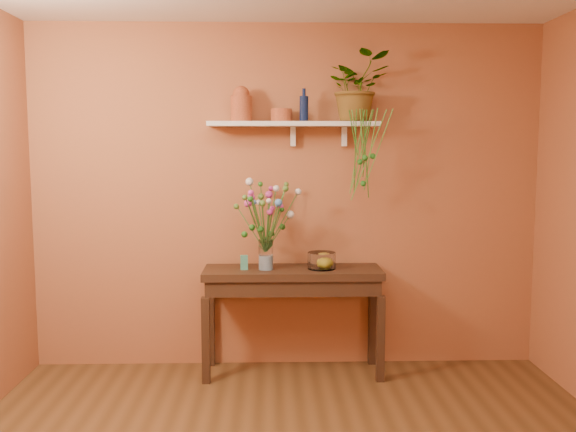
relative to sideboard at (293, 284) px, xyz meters
name	(u,v)px	position (x,y,z in m)	size (l,w,h in m)	color
room	(297,231)	(-0.04, -1.76, 0.65)	(4.04, 4.04, 2.70)	brown
sideboard	(293,284)	(0.00, 0.00, 0.00)	(1.36, 0.44, 0.82)	#351F15
wall_shelf	(295,125)	(0.02, 0.11, 1.21)	(1.30, 0.24, 0.19)	white
terracotta_jug	(241,105)	(-0.39, 0.10, 1.36)	(0.18, 0.18, 0.27)	#B24B2F
terracotta_pot	(282,115)	(-0.08, 0.12, 1.28)	(0.16, 0.16, 0.10)	#B24B2F
blue_bottle	(304,108)	(0.09, 0.09, 1.34)	(0.08, 0.08, 0.25)	#0C193E
spider_plant	(357,87)	(0.49, 0.10, 1.49)	(0.47, 0.40, 0.52)	#22621A
plant_fronds	(364,156)	(0.53, -0.05, 0.98)	(0.31, 0.36, 0.68)	#22621A
glass_vase	(266,257)	(-0.20, -0.03, 0.22)	(0.11, 0.11, 0.23)	white
bouquet	(265,208)	(-0.21, -0.03, 0.59)	(0.52, 0.50, 0.56)	#386B28
glass_bowl	(322,261)	(0.22, -0.01, 0.18)	(0.21, 0.21, 0.13)	white
lemon	(324,262)	(0.24, -0.01, 0.17)	(0.09, 0.09, 0.09)	yellow
carton	(244,262)	(-0.37, -0.03, 0.17)	(0.05, 0.04, 0.11)	#266A7C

